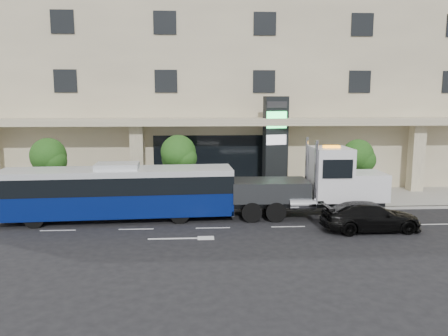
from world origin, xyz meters
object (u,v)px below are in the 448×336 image
object	(u,v)px
tow_truck	(315,185)
black_sedan	(370,216)
city_bus	(118,191)
signage_pylon	(275,145)

from	to	relation	value
tow_truck	black_sedan	bearing A→B (deg)	-52.71
city_bus	tow_truck	world-z (taller)	tow_truck
tow_truck	signage_pylon	distance (m)	5.99
tow_truck	black_sedan	xyz separation A→B (m)	(2.15, -2.91, -1.12)
signage_pylon	tow_truck	bearing A→B (deg)	-91.95
tow_truck	signage_pylon	world-z (taller)	signage_pylon
black_sedan	signage_pylon	bearing A→B (deg)	20.00
city_bus	black_sedan	size ratio (longest dim) A/B	2.53
tow_truck	signage_pylon	bearing A→B (deg)	104.36
tow_truck	signage_pylon	size ratio (longest dim) A/B	1.46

